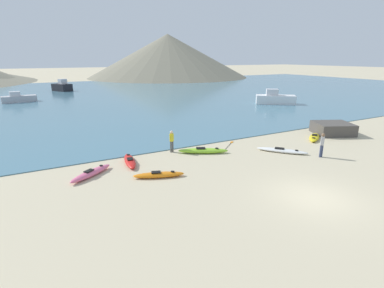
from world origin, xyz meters
TOP-DOWN VIEW (x-y plane):
  - ground_plane at (0.00, 0.00)m, footprint 400.00×400.00m
  - bay_water at (0.00, 45.46)m, footprint 160.00×70.00m
  - far_hill_midright at (31.35, 86.25)m, footprint 52.79×52.79m
  - kayak_on_sand_0 at (8.96, 7.48)m, footprint 2.84×2.30m
  - kayak_on_sand_1 at (-6.38, 9.09)m, footprint 1.16×3.00m
  - kayak_on_sand_2 at (-8.98, 8.10)m, footprint 2.84×2.26m
  - kayak_on_sand_3 at (-1.13, 8.68)m, footprint 3.45×2.29m
  - kayak_on_sand_4 at (3.92, 6.09)m, footprint 2.78×3.18m
  - kayak_on_sand_5 at (-5.65, 6.05)m, footprint 2.94×1.56m
  - person_near_foreground at (5.49, 4.05)m, footprint 0.34×0.29m
  - person_near_waterline at (-2.99, 9.96)m, footprint 0.32×0.27m
  - moored_boat_0 at (-5.25, 56.86)m, footprint 3.74×4.58m
  - moored_boat_1 at (-12.79, 43.33)m, footprint 4.82×2.10m
  - moored_boat_2 at (19.74, 23.38)m, footprint 5.58×4.90m
  - loose_paddle at (1.42, 9.19)m, footprint 2.23×1.94m
  - shoreline_rock at (11.76, 7.87)m, footprint 3.91×3.75m

SIDE VIEW (x-z plane):
  - ground_plane at x=0.00m, z-range 0.00..0.00m
  - loose_paddle at x=1.42m, z-range 0.00..0.03m
  - bay_water at x=0.00m, z-range 0.00..0.06m
  - kayak_on_sand_4 at x=3.92m, z-range -0.02..0.29m
  - kayak_on_sand_0 at x=8.96m, z-range -0.02..0.33m
  - kayak_on_sand_5 at x=-5.65m, z-range -0.02..0.33m
  - kayak_on_sand_1 at x=-6.38m, z-range -0.02..0.36m
  - kayak_on_sand_2 at x=-8.98m, z-range -0.02..0.38m
  - kayak_on_sand_3 at x=-1.13m, z-range -0.02..0.38m
  - shoreline_rock at x=11.76m, z-range 0.00..1.01m
  - moored_boat_1 at x=-12.79m, z-range -0.18..1.41m
  - moored_boat_2 at x=19.74m, z-range -0.26..1.86m
  - moored_boat_0 at x=-5.25m, z-range -0.29..2.06m
  - person_near_waterline at x=-2.99m, z-range 0.12..1.71m
  - person_near_foreground at x=5.49m, z-range 0.12..1.80m
  - far_hill_midright at x=31.35m, z-range 0.00..13.87m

